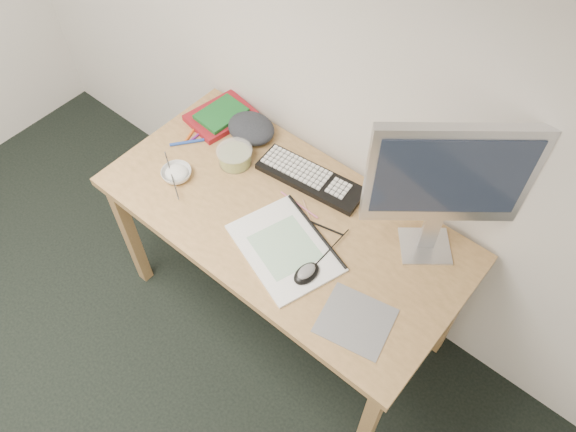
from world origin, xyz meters
name	(u,v)px	position (x,y,z in m)	size (l,w,h in m)	color
desk	(283,229)	(0.21, 1.43, 0.67)	(1.40, 0.70, 0.75)	tan
mousepad	(356,321)	(0.67, 1.25, 0.75)	(0.23, 0.21, 0.00)	gray
sketchpad	(285,248)	(0.31, 1.32, 0.76)	(0.39, 0.28, 0.01)	white
keyboard	(310,179)	(0.18, 1.63, 0.76)	(0.43, 0.14, 0.03)	black
monitor	(448,179)	(0.68, 1.65, 1.12)	(0.42, 0.35, 0.59)	silver
mouse	(307,272)	(0.44, 1.28, 0.78)	(0.07, 0.11, 0.04)	black
rice_bowl	(177,174)	(-0.24, 1.31, 0.77)	(0.12, 0.12, 0.04)	white
chopsticks	(172,175)	(-0.23, 1.28, 0.79)	(0.02, 0.02, 0.25)	silver
fruit_tub	(235,156)	(-0.11, 1.51, 0.78)	(0.14, 0.14, 0.07)	gold
book_red	(221,116)	(-0.33, 1.66, 0.76)	(0.20, 0.26, 0.03)	maroon
book_green	(221,114)	(-0.33, 1.65, 0.79)	(0.14, 0.20, 0.02)	#175F25
cloth_lump	(251,128)	(-0.17, 1.67, 0.79)	(0.17, 0.14, 0.07)	#282A30
pencil_pink	(299,205)	(0.22, 1.51, 0.75)	(0.01, 0.01, 0.19)	#CD6688
pencil_tan	(309,216)	(0.28, 1.49, 0.75)	(0.01, 0.01, 0.16)	tan
pencil_black	(318,225)	(0.33, 1.48, 0.75)	(0.01, 0.01, 0.20)	black
marker_blue	(187,142)	(-0.34, 1.46, 0.76)	(0.01, 0.01, 0.14)	#1D40A2
marker_orange	(192,132)	(-0.37, 1.52, 0.76)	(0.01, 0.01, 0.12)	orange
marker_purple	(199,134)	(-0.34, 1.53, 0.76)	(0.01, 0.01, 0.12)	#6A227E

